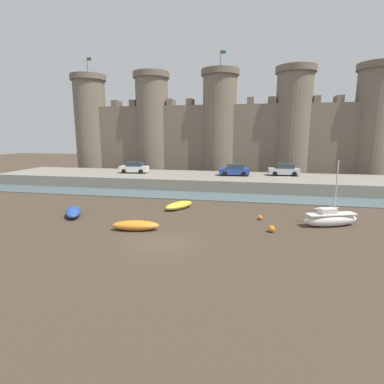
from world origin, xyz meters
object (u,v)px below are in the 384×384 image
object	(u,v)px
mooring_buoy_near_shore	(272,229)
car_quay_west	(284,170)
mooring_buoy_off_centre	(260,218)
rowboat_midflat_left	(136,225)
rowboat_near_channel_right	(73,212)
car_quay_centre_west	(234,170)
rowboat_near_channel_left	(179,205)
car_quay_centre_east	(134,168)
sailboat_midflat_right	(330,219)

from	to	relation	value
mooring_buoy_near_shore	car_quay_west	size ratio (longest dim) A/B	0.12
car_quay_west	mooring_buoy_off_centre	bearing A→B (deg)	-101.40
rowboat_midflat_left	mooring_buoy_off_centre	world-z (taller)	rowboat_midflat_left
rowboat_near_channel_right	mooring_buoy_off_centre	xyz separation A→B (m)	(16.24, 2.08, -0.18)
car_quay_west	car_quay_centre_west	xyz separation A→B (m)	(-6.71, -1.37, 0.00)
rowboat_near_channel_left	car_quay_centre_east	distance (m)	17.12
rowboat_near_channel_left	mooring_buoy_off_centre	bearing A→B (deg)	-17.05
rowboat_midflat_left	mooring_buoy_near_shore	bearing A→B (deg)	8.73
rowboat_near_channel_right	rowboat_midflat_left	bearing A→B (deg)	-20.75
rowboat_near_channel_left	rowboat_near_channel_right	world-z (taller)	rowboat_near_channel_right
mooring_buoy_off_centre	car_quay_west	bearing A→B (deg)	78.60
rowboat_near_channel_left	car_quay_centre_west	bearing A→B (deg)	71.97
sailboat_midflat_right	mooring_buoy_near_shore	world-z (taller)	sailboat_midflat_right
rowboat_near_channel_left	mooring_buoy_off_centre	distance (m)	8.03
mooring_buoy_off_centre	car_quay_centre_east	world-z (taller)	car_quay_centre_east
rowboat_midflat_left	rowboat_near_channel_left	xyz separation A→B (m)	(1.64, 7.06, -0.03)
rowboat_near_channel_right	car_quay_centre_west	xyz separation A→B (m)	(13.06, 18.24, 1.90)
sailboat_midflat_right	mooring_buoy_off_centre	bearing A→B (deg)	172.27
rowboat_near_channel_right	car_quay_west	distance (m)	27.92
car_quay_centre_east	car_quay_centre_west	bearing A→B (deg)	0.43
rowboat_near_channel_right	mooring_buoy_off_centre	size ratio (longest dim) A/B	8.79
mooring_buoy_off_centre	car_quay_centre_east	size ratio (longest dim) A/B	0.10
mooring_buoy_near_shore	car_quay_centre_east	world-z (taller)	car_quay_centre_east
mooring_buoy_near_shore	car_quay_centre_west	size ratio (longest dim) A/B	0.12
sailboat_midflat_right	rowboat_near_channel_right	distance (m)	21.65
sailboat_midflat_right	car_quay_centre_west	xyz separation A→B (m)	(-8.55, 16.89, 1.68)
sailboat_midflat_right	rowboat_near_channel_right	size ratio (longest dim) A/B	1.47
mooring_buoy_near_shore	car_quay_west	world-z (taller)	car_quay_west
rowboat_near_channel_left	rowboat_midflat_left	bearing A→B (deg)	-103.12
car_quay_centre_west	rowboat_near_channel_left	bearing A→B (deg)	-108.03
sailboat_midflat_right	car_quay_centre_east	world-z (taller)	sailboat_midflat_right
rowboat_near_channel_left	car_quay_centre_west	size ratio (longest dim) A/B	0.85
rowboat_near_channel_left	car_quay_west	size ratio (longest dim) A/B	0.85
rowboat_near_channel_right	car_quay_west	world-z (taller)	car_quay_west
mooring_buoy_near_shore	rowboat_midflat_left	bearing A→B (deg)	-171.27
car_quay_centre_east	mooring_buoy_off_centre	bearing A→B (deg)	-42.12
mooring_buoy_near_shore	car_quay_centre_west	distance (m)	19.82
car_quay_centre_west	car_quay_west	bearing A→B (deg)	11.52
rowboat_midflat_left	car_quay_centre_west	bearing A→B (deg)	73.61
rowboat_near_channel_left	car_quay_centre_east	world-z (taller)	car_quay_centre_east
mooring_buoy_off_centre	mooring_buoy_near_shore	distance (m)	3.25
rowboat_near_channel_right	car_quay_centre_west	distance (m)	22.52
mooring_buoy_off_centre	mooring_buoy_near_shore	xyz separation A→B (m)	(0.74, -3.16, 0.06)
rowboat_midflat_left	mooring_buoy_near_shore	world-z (taller)	rowboat_midflat_left
sailboat_midflat_right	rowboat_near_channel_left	world-z (taller)	sailboat_midflat_right
rowboat_near_channel_left	car_quay_west	xyz separation A→B (m)	(11.21, 15.18, 1.92)
rowboat_near_channel_left	mooring_buoy_near_shore	xyz separation A→B (m)	(8.42, -5.51, -0.10)
rowboat_midflat_left	car_quay_centre_east	xyz separation A→B (m)	(-8.43, 20.75, 1.90)
mooring_buoy_off_centre	car_quay_west	xyz separation A→B (m)	(3.53, 17.53, 2.08)
rowboat_midflat_left	rowboat_near_channel_right	size ratio (longest dim) A/B	1.04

